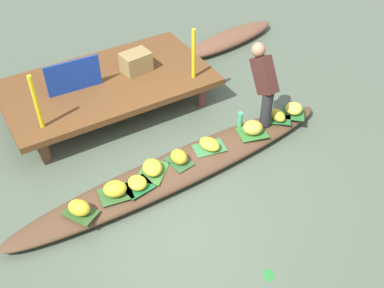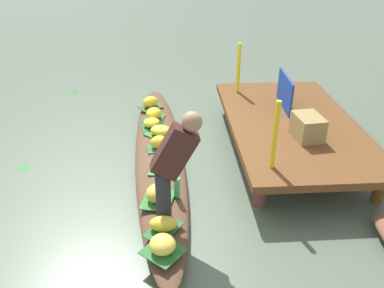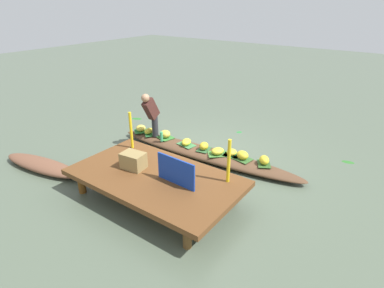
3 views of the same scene
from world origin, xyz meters
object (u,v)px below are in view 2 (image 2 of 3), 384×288
object	(u,v)px
banana_bunch_3	(152,123)
vendor_boat	(159,155)
banana_bunch_2	(161,131)
banana_bunch_7	(163,244)
banana_bunch_8	(158,193)
banana_bunch_5	(154,114)
banana_bunch_6	(163,224)
banana_bunch_4	(150,102)
banana_bunch_1	(161,162)
vendor_person	(174,160)
banana_bunch_0	(160,142)
market_banner	(285,92)
produce_crate	(308,127)
water_bottle	(177,187)

from	to	relation	value
banana_bunch_3	vendor_boat	bearing A→B (deg)	9.79
banana_bunch_2	banana_bunch_7	xyz separation A→B (m)	(2.40, 0.03, 0.01)
banana_bunch_3	banana_bunch_8	xyz separation A→B (m)	(1.87, 0.12, 0.03)
banana_bunch_5	banana_bunch_7	world-z (taller)	banana_bunch_5
banana_bunch_2	banana_bunch_7	world-z (taller)	banana_bunch_7
banana_bunch_6	banana_bunch_4	bearing A→B (deg)	-176.02
banana_bunch_1	banana_bunch_2	size ratio (longest dim) A/B	1.01
vendor_boat	banana_bunch_8	size ratio (longest dim) A/B	17.13
banana_bunch_3	vendor_person	bearing A→B (deg)	8.09
banana_bunch_0	banana_bunch_6	world-z (taller)	banana_bunch_0
banana_bunch_1	market_banner	distance (m)	2.27
banana_bunch_1	produce_crate	xyz separation A→B (m)	(-0.17, 1.91, 0.35)
water_bottle	produce_crate	world-z (taller)	produce_crate
banana_bunch_6	market_banner	world-z (taller)	market_banner
banana_bunch_1	banana_bunch_8	world-z (taller)	banana_bunch_8
banana_bunch_0	banana_bunch_3	world-z (taller)	banana_bunch_0
vendor_boat	vendor_person	distance (m)	1.68
vendor_boat	banana_bunch_6	world-z (taller)	banana_bunch_6
vendor_boat	banana_bunch_5	xyz separation A→B (m)	(-0.96, -0.09, 0.20)
banana_bunch_3	produce_crate	distance (m)	2.32
banana_bunch_2	banana_bunch_5	xyz separation A→B (m)	(-0.57, -0.12, 0.02)
banana_bunch_4	produce_crate	distance (m)	2.77
banana_bunch_7	vendor_person	xyz separation A→B (m)	(-0.54, 0.13, 0.59)
vendor_boat	banana_bunch_6	xyz separation A→B (m)	(1.70, 0.06, 0.18)
banana_bunch_1	banana_bunch_6	world-z (taller)	banana_bunch_6
banana_bunch_1	banana_bunch_2	xyz separation A→B (m)	(-0.88, -0.01, 0.00)
banana_bunch_0	vendor_person	distance (m)	1.59
banana_bunch_7	water_bottle	distance (m)	0.89
vendor_boat	banana_bunch_3	bearing A→B (deg)	-172.96
water_bottle	banana_bunch_2	bearing A→B (deg)	-172.75
banana_bunch_1	banana_bunch_3	world-z (taller)	banana_bunch_1
banana_bunch_0	vendor_person	world-z (taller)	vendor_person
banana_bunch_7	vendor_person	distance (m)	0.81
banana_bunch_4	market_banner	size ratio (longest dim) A/B	0.34
banana_bunch_2	banana_bunch_6	size ratio (longest dim) A/B	1.08
banana_bunch_4	vendor_person	world-z (taller)	vendor_person
banana_bunch_1	water_bottle	distance (m)	0.66
banana_bunch_7	water_bottle	size ratio (longest dim) A/B	1.04
banana_bunch_3	produce_crate	size ratio (longest dim) A/B	0.58
banana_bunch_1	produce_crate	size ratio (longest dim) A/B	0.71
vendor_boat	banana_bunch_7	xyz separation A→B (m)	(2.01, 0.06, 0.19)
banana_bunch_4	banana_bunch_1	bearing A→B (deg)	5.67
banana_bunch_5	banana_bunch_6	distance (m)	2.67
vendor_boat	banana_bunch_8	world-z (taller)	banana_bunch_8
water_bottle	produce_crate	xyz separation A→B (m)	(-0.80, 1.73, 0.31)
banana_bunch_3	banana_bunch_6	size ratio (longest dim) A/B	0.89
banana_bunch_4	banana_bunch_8	bearing A→B (deg)	3.38
banana_bunch_8	vendor_person	size ratio (longest dim) A/B	0.24
banana_bunch_2	banana_bunch_4	size ratio (longest dim) A/B	1.12
vendor_person	market_banner	size ratio (longest dim) A/B	1.46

